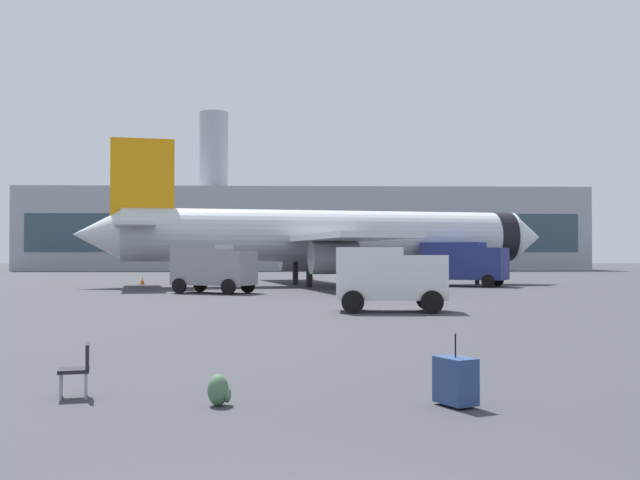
% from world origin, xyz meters
% --- Properties ---
extents(airplane_at_gate, '(35.57, 32.31, 10.50)m').
position_xyz_m(airplane_at_gate, '(1.89, 51.10, 3.66)').
color(airplane_at_gate, silver).
rests_on(airplane_at_gate, ground).
extents(service_truck, '(5.28, 4.11, 2.90)m').
position_xyz_m(service_truck, '(-5.27, 40.26, 1.61)').
color(service_truck, gray).
rests_on(service_truck, ground).
extents(fuel_truck, '(6.39, 5.09, 3.20)m').
position_xyz_m(fuel_truck, '(11.91, 49.69, 1.77)').
color(fuel_truck, navy).
rests_on(fuel_truck, ground).
extents(cargo_van, '(4.54, 2.62, 2.60)m').
position_xyz_m(cargo_van, '(3.48, 25.09, 1.45)').
color(cargo_van, white).
rests_on(cargo_van, ground).
extents(safety_cone_near, '(0.44, 0.44, 0.68)m').
position_xyz_m(safety_cone_near, '(2.84, 34.27, 0.33)').
color(safety_cone_near, '#F2590C').
rests_on(safety_cone_near, ground).
extents(safety_cone_mid, '(0.44, 0.44, 0.67)m').
position_xyz_m(safety_cone_mid, '(1.12, 61.32, 0.33)').
color(safety_cone_mid, '#F2590C').
rests_on(safety_cone_mid, ground).
extents(safety_cone_far, '(0.44, 0.44, 0.60)m').
position_xyz_m(safety_cone_far, '(-12.20, 54.02, 0.29)').
color(safety_cone_far, '#F2590C').
rests_on(safety_cone_far, ground).
extents(rolling_suitcase, '(0.64, 0.75, 1.10)m').
position_xyz_m(rolling_suitcase, '(2.11, 5.81, 0.39)').
color(rolling_suitcase, navy).
rests_on(rolling_suitcase, ground).
extents(traveller_backpack, '(0.36, 0.40, 0.48)m').
position_xyz_m(traveller_backpack, '(-1.48, 5.98, 0.23)').
color(traveller_backpack, '#476B4C').
rests_on(traveller_backpack, ground).
extents(gate_chair, '(0.58, 0.58, 0.86)m').
position_xyz_m(gate_chair, '(-3.80, 6.71, 0.50)').
color(gate_chair, black).
rests_on(gate_chair, ground).
extents(terminal_building, '(83.47, 16.13, 24.17)m').
position_xyz_m(terminal_building, '(0.73, 111.74, 6.25)').
color(terminal_building, '#9EA3AD').
rests_on(terminal_building, ground).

